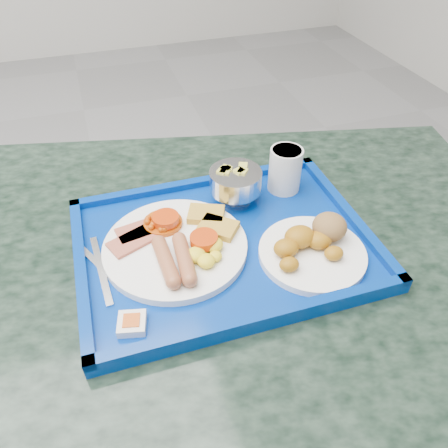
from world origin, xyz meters
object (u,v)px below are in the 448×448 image
at_px(juice_cup, 285,168).
at_px(fruit_bowl, 235,181).
at_px(bread_plate, 313,245).
at_px(table, 202,322).
at_px(tray, 224,244).
at_px(main_plate, 179,244).

bearing_deg(juice_cup, fruit_bowl, -176.55).
bearing_deg(bread_plate, fruit_bowl, 113.06).
xyz_separation_m(table, tray, (0.05, -0.00, 0.20)).
bearing_deg(juice_cup, tray, -145.24).
height_order(bread_plate, juice_cup, juice_cup).
bearing_deg(tray, fruit_bowl, 61.78).
height_order(tray, fruit_bowl, fruit_bowl).
bearing_deg(juice_cup, main_plate, -156.08).
bearing_deg(juice_cup, table, -151.72).
bearing_deg(table, juice_cup, 28.28).
height_order(bread_plate, fruit_bowl, fruit_bowl).
bearing_deg(fruit_bowl, tray, -118.22).
distance_m(tray, bread_plate, 0.15).
relative_size(main_plate, bread_plate, 1.36).
relative_size(table, bread_plate, 7.66).
height_order(tray, main_plate, main_plate).
relative_size(bread_plate, fruit_bowl, 1.81).
height_order(fruit_bowl, juice_cup, juice_cup).
bearing_deg(main_plate, tray, -4.00).
height_order(main_plate, juice_cup, juice_cup).
xyz_separation_m(tray, main_plate, (-0.08, 0.01, 0.02)).
relative_size(tray, main_plate, 2.07).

